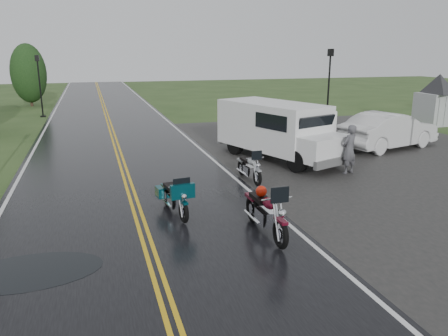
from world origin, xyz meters
The scene contains 13 objects.
ground centered at (0.00, 0.00, 0.00)m, with size 120.00×120.00×0.00m, color #2D471E.
road centered at (0.00, 10.00, 0.02)m, with size 8.00×100.00×0.04m, color black.
parking_pad centered at (11.00, 5.00, 0.01)m, with size 14.00×24.00×0.03m, color black.
visitor_center centered at (20.00, 12.00, 2.40)m, with size 16.00×10.00×4.80m, color #A8AAAD, non-canonical shape.
motorcycle_red centered at (2.95, -2.04, 0.73)m, with size 0.90×2.46×1.46m, color #540919, non-canonical shape.
motorcycle_teal centered at (1.11, 0.19, 0.62)m, with size 0.76×2.10×1.24m, color #05343D, non-canonical shape.
motorcycle_silver centered at (4.22, 2.73, 0.60)m, with size 0.74×2.04×1.21m, color #9B9EA2, non-canonical shape.
van_white centered at (6.36, 4.03, 1.25)m, with size 2.38×6.34×2.49m, color white, non-canonical shape.
person_at_van centered at (8.17, 3.36, 0.94)m, with size 0.68×0.45×1.87m, color #4C4B51.
sedan_white centered at (12.52, 6.76, 0.87)m, with size 1.84×5.27×1.73m, color silver.
lamp_post_far_left centered at (-4.39, 23.00, 2.18)m, with size 0.37×0.37×4.36m, color black, non-canonical shape.
lamp_post_far_right centered at (13.56, 14.36, 2.39)m, with size 0.41×0.41×4.77m, color black, non-canonical shape.
tree_left_far centered at (-5.89, 30.15, 2.24)m, with size 2.91×2.91×4.48m, color #1E3D19, non-canonical shape.
Camera 1 is at (-1.07, -10.67, 4.54)m, focal length 35.00 mm.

